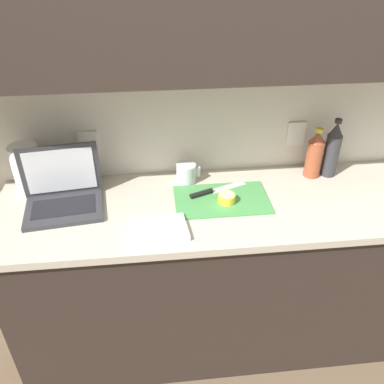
% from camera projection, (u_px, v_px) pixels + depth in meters
% --- Properties ---
extents(ground_plane, '(12.00, 12.00, 0.00)m').
position_uv_depth(ground_plane, '(253.00, 328.00, 2.31)').
color(ground_plane, brown).
rests_on(ground_plane, ground).
extents(wall_back, '(5.20, 0.38, 2.60)m').
position_uv_depth(wall_back, '(272.00, 32.00, 1.64)').
color(wall_back, silver).
rests_on(wall_back, ground_plane).
extents(counter_unit, '(2.44, 0.60, 0.89)m').
position_uv_depth(counter_unit, '(265.00, 270.00, 2.07)').
color(counter_unit, '#332823').
rests_on(counter_unit, ground_plane).
extents(laptop, '(0.36, 0.28, 0.26)m').
position_uv_depth(laptop, '(63.00, 193.00, 1.76)').
color(laptop, '#333338').
rests_on(laptop, counter_unit).
extents(cutting_board, '(0.42, 0.26, 0.01)m').
position_uv_depth(cutting_board, '(222.00, 200.00, 1.82)').
color(cutting_board, '#4C9E51').
rests_on(cutting_board, counter_unit).
extents(knife, '(0.28, 0.13, 0.02)m').
position_uv_depth(knife, '(209.00, 192.00, 1.85)').
color(knife, silver).
rests_on(knife, cutting_board).
extents(lemon_half_cut, '(0.08, 0.08, 0.04)m').
position_uv_depth(lemon_half_cut, '(227.00, 198.00, 1.79)').
color(lemon_half_cut, yellow).
rests_on(lemon_half_cut, cutting_board).
extents(bottle_green_soda, '(0.07, 0.07, 0.29)m').
position_uv_depth(bottle_green_soda, '(332.00, 150.00, 1.94)').
color(bottle_green_soda, '#333338').
rests_on(bottle_green_soda, counter_unit).
extents(bottle_oil_tall, '(0.08, 0.08, 0.25)m').
position_uv_depth(bottle_oil_tall, '(315.00, 155.00, 1.94)').
color(bottle_oil_tall, '#A34C2D').
rests_on(bottle_oil_tall, counter_unit).
extents(measuring_cup, '(0.11, 0.09, 0.09)m').
position_uv_depth(measuring_cup, '(186.00, 173.00, 1.93)').
color(measuring_cup, silver).
rests_on(measuring_cup, counter_unit).
extents(paper_towel_roll, '(0.13, 0.13, 0.23)m').
position_uv_depth(paper_towel_roll, '(27.00, 169.00, 1.83)').
color(paper_towel_roll, white).
rests_on(paper_towel_roll, counter_unit).
extents(dish_towel, '(0.23, 0.18, 0.02)m').
position_uv_depth(dish_towel, '(160.00, 230.00, 1.63)').
color(dish_towel, white).
rests_on(dish_towel, counter_unit).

